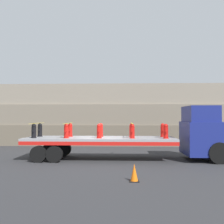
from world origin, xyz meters
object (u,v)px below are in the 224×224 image
at_px(fire_hydrant_black_near_0, 34,131).
at_px(fire_hydrant_red_far_3, 132,130).
at_px(traffic_cone, 134,173).
at_px(fire_hydrant_red_far_2, 101,130).
at_px(fire_hydrant_red_far_1, 70,130).
at_px(fire_hydrant_red_far_4, 163,130).
at_px(fire_hydrant_red_near_2, 99,131).
at_px(fire_hydrant_red_near_4, 166,131).
at_px(fire_hydrant_red_near_1, 66,131).
at_px(flatbed_trailer, 88,142).
at_px(fire_hydrant_red_near_3, 132,131).
at_px(truck_cab, 205,133).
at_px(fire_hydrant_black_far_0, 40,130).

bearing_deg(fire_hydrant_black_near_0, fire_hydrant_red_far_3, 10.79).
bearing_deg(traffic_cone, fire_hydrant_red_far_2, 107.97).
xyz_separation_m(fire_hydrant_red_far_1, fire_hydrant_red_far_4, (5.57, 0.00, 0.00)).
height_order(fire_hydrant_red_near_2, fire_hydrant_red_near_4, same).
bearing_deg(traffic_cone, fire_hydrant_black_near_0, 141.47).
distance_m(fire_hydrant_red_far_4, traffic_cone, 5.91).
relative_size(fire_hydrant_red_near_1, fire_hydrant_red_far_2, 1.00).
distance_m(flatbed_trailer, fire_hydrant_red_near_3, 2.66).
bearing_deg(flatbed_trailer, fire_hydrant_red_near_3, -11.87).
bearing_deg(truck_cab, fire_hydrant_black_far_0, 176.88).
height_order(fire_hydrant_black_near_0, fire_hydrant_red_far_2, same).
relative_size(fire_hydrant_black_near_0, fire_hydrant_red_far_3, 1.00).
bearing_deg(flatbed_trailer, fire_hydrant_red_far_2, 38.48).
distance_m(fire_hydrant_black_near_0, fire_hydrant_red_near_2, 3.71).
bearing_deg(fire_hydrant_red_far_1, fire_hydrant_red_near_3, -15.95).
xyz_separation_m(fire_hydrant_black_far_0, traffic_cone, (5.47, -5.42, -1.33)).
height_order(fire_hydrant_red_near_4, traffic_cone, fire_hydrant_red_near_4).
distance_m(truck_cab, fire_hydrant_red_near_4, 2.38).
bearing_deg(fire_hydrant_red_far_1, fire_hydrant_red_near_1, -90.00).
height_order(fire_hydrant_red_far_1, fire_hydrant_red_near_3, same).
xyz_separation_m(fire_hydrant_black_far_0, fire_hydrant_red_near_3, (5.57, -1.06, 0.00)).
bearing_deg(fire_hydrant_black_far_0, fire_hydrant_red_far_2, 0.00).
bearing_deg(fire_hydrant_red_far_2, fire_hydrant_red_far_4, 0.00).
height_order(fire_hydrant_red_far_2, fire_hydrant_red_near_3, same).
bearing_deg(fire_hydrant_red_near_4, truck_cab, 12.92).
xyz_separation_m(truck_cab, fire_hydrant_red_near_3, (-4.17, -0.53, 0.13)).
relative_size(flatbed_trailer, fire_hydrant_red_far_1, 10.64).
xyz_separation_m(fire_hydrant_red_far_2, fire_hydrant_red_near_4, (3.71, -1.06, 0.00)).
bearing_deg(fire_hydrant_red_near_3, fire_hydrant_red_far_1, 164.05).
xyz_separation_m(fire_hydrant_red_near_2, fire_hydrant_red_near_4, (3.71, 0.00, 0.00)).
xyz_separation_m(fire_hydrant_red_near_1, fire_hydrant_red_near_3, (3.71, 0.00, 0.00)).
bearing_deg(traffic_cone, fire_hydrant_red_near_1, 129.68).
height_order(flatbed_trailer, fire_hydrant_black_near_0, fire_hydrant_black_near_0).
bearing_deg(flatbed_trailer, fire_hydrant_red_near_4, -6.91).
distance_m(flatbed_trailer, fire_hydrant_black_near_0, 3.16).
relative_size(fire_hydrant_black_near_0, fire_hydrant_black_far_0, 1.00).
bearing_deg(fire_hydrant_red_near_2, truck_cab, 5.03).
relative_size(fire_hydrant_red_far_1, fire_hydrant_red_far_3, 1.00).
distance_m(fire_hydrant_red_near_1, fire_hydrant_red_far_2, 2.14).
height_order(flatbed_trailer, traffic_cone, flatbed_trailer).
height_order(fire_hydrant_red_far_1, fire_hydrant_red_near_2, same).
relative_size(fire_hydrant_red_far_1, fire_hydrant_red_near_2, 1.00).
xyz_separation_m(flatbed_trailer, fire_hydrant_red_near_4, (4.38, -0.53, 0.65)).
relative_size(fire_hydrant_black_near_0, traffic_cone, 1.21).
height_order(fire_hydrant_black_near_0, fire_hydrant_black_far_0, same).
xyz_separation_m(fire_hydrant_black_near_0, fire_hydrant_red_near_4, (7.43, 0.00, 0.00)).
relative_size(fire_hydrant_red_far_3, traffic_cone, 1.21).
xyz_separation_m(fire_hydrant_red_far_2, traffic_cone, (1.76, -5.42, -1.33)).
xyz_separation_m(flatbed_trailer, fire_hydrant_red_far_4, (4.38, 0.53, 0.65)).
height_order(flatbed_trailer, fire_hydrant_black_far_0, fire_hydrant_black_far_0).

